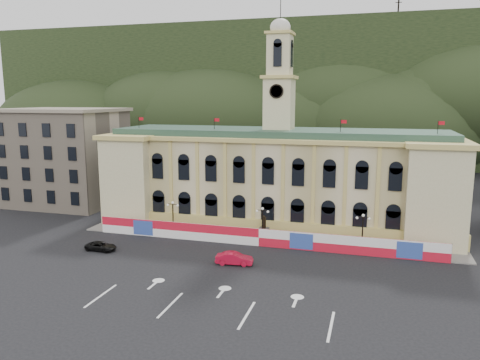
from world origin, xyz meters
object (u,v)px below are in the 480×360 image
(statue, at_px, (264,232))
(black_suv, at_px, (101,246))
(red_sedan, at_px, (234,259))
(lamp_center, at_px, (262,221))

(statue, bearing_deg, black_suv, -151.59)
(statue, distance_m, black_suv, 23.06)
(red_sedan, relative_size, black_suv, 1.12)
(lamp_center, bearing_deg, black_suv, -153.82)
(statue, height_order, black_suv, statue)
(statue, relative_size, black_suv, 0.86)
(statue, bearing_deg, lamp_center, -90.00)
(red_sedan, distance_m, black_suv, 19.10)
(lamp_center, height_order, black_suv, lamp_center)
(lamp_center, height_order, red_sedan, lamp_center)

